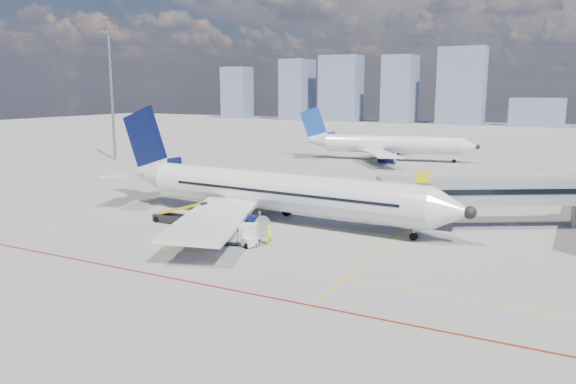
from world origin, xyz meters
The scene contains 11 objects.
ground centered at (0.00, 0.00, 0.00)m, with size 420.00×420.00×0.00m, color gray.
apron_markings centered at (-0.58, -3.91, 0.01)m, with size 90.00×35.12×0.01m.
jet_bridge centered at (23.51, 16.91, 3.74)m, with size 23.55×15.78×6.30m.
floodlight_mast_nw centered at (-55.00, 40.00, 13.59)m, with size 3.20×0.61×25.45m.
distant_skyline centered at (-5.22, 190.00, 12.61)m, with size 250.01×15.58×31.07m.
main_aircraft centered at (-1.02, 8.33, 3.22)m, with size 44.01×38.32×12.83m.
second_aircraft centered at (-6.12, 64.48, 3.23)m, with size 35.68×30.84×10.66m.
baggage_tug centered at (2.36, -1.73, 0.70)m, with size 2.39×1.93×1.47m.
cargo_dolly centered at (1.69, -1.64, 1.09)m, with size 3.94×2.61×1.99m.
belt_loader centered at (-9.12, 2.32, 0.70)m, with size 6.70×1.99×2.72m.
ramp_worker centered at (4.32, -0.64, 0.96)m, with size 0.70×0.46×1.92m, color yellow.
Camera 1 is at (29.15, -44.14, 14.30)m, focal length 35.00 mm.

